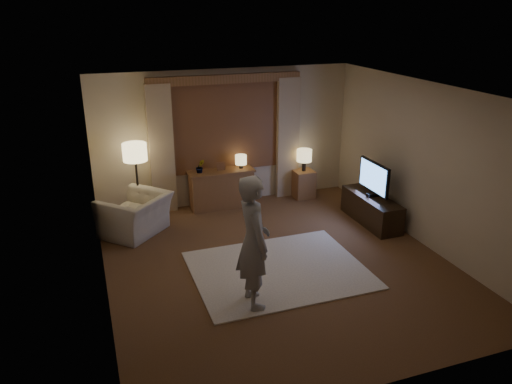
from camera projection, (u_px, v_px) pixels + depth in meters
name	position (u px, v px, depth m)	size (l,w,h in m)	color
room	(267.00, 171.00, 7.54)	(5.04, 5.54, 2.64)	brown
rug	(279.00, 270.00, 7.38)	(2.50, 2.00, 0.02)	white
sideboard	(221.00, 190.00, 9.60)	(1.20, 0.40, 0.70)	brown
picture_frame	(221.00, 167.00, 9.44)	(0.16, 0.02, 0.20)	brown
plant	(200.00, 167.00, 9.29)	(0.17, 0.13, 0.30)	#999999
table_lamp_sideboard	(241.00, 160.00, 9.53)	(0.22, 0.22, 0.30)	black
floor_lamp	(135.00, 156.00, 8.66)	(0.42, 0.42, 1.45)	black
armchair	(135.00, 215.00, 8.46)	(1.05, 0.92, 0.68)	#BEB59D
side_table	(303.00, 184.00, 10.11)	(0.40, 0.40, 0.56)	brown
table_lamp_side	(304.00, 156.00, 9.90)	(0.30, 0.30, 0.44)	black
tv_stand	(371.00, 209.00, 8.93)	(0.45, 1.40, 0.50)	black
tv	(374.00, 178.00, 8.72)	(0.21, 0.88, 0.63)	black
person	(253.00, 242.00, 6.25)	(0.64, 0.42, 1.76)	#9B978F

